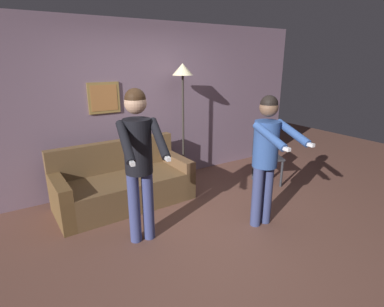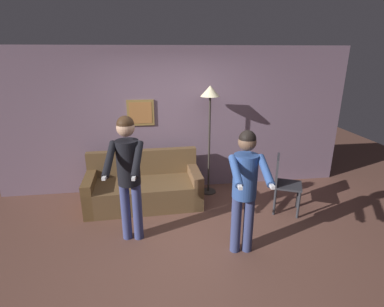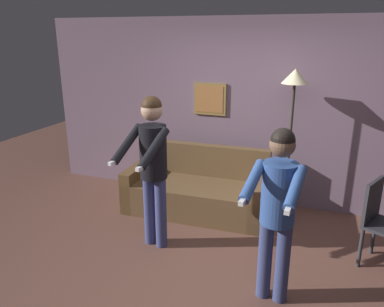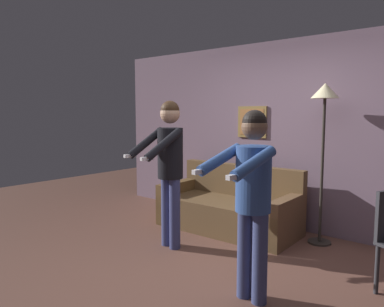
{
  "view_description": "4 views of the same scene",
  "coord_description": "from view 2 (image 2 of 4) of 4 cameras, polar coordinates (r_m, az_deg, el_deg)",
  "views": [
    {
      "loc": [
        -1.92,
        -2.61,
        2.03
      ],
      "look_at": [
        -0.15,
        0.18,
        0.98
      ],
      "focal_mm": 28.0,
      "sensor_mm": 36.0,
      "label": 1
    },
    {
      "loc": [
        -0.45,
        -3.42,
        2.5
      ],
      "look_at": [
        0.04,
        0.11,
        1.28
      ],
      "focal_mm": 28.0,
      "sensor_mm": 36.0,
      "label": 2
    },
    {
      "loc": [
        0.97,
        -3.22,
        2.36
      ],
      "look_at": [
        -0.24,
        0.06,
        1.24
      ],
      "focal_mm": 35.0,
      "sensor_mm": 36.0,
      "label": 3
    },
    {
      "loc": [
        2.25,
        -2.89,
        1.62
      ],
      "look_at": [
        -0.12,
        -0.08,
        1.21
      ],
      "focal_mm": 35.0,
      "sensor_mm": 36.0,
      "label": 4
    }
  ],
  "objects": [
    {
      "name": "back_wall_assembly",
      "position": [
        5.49,
        -3.13,
        6.24
      ],
      "size": [
        6.4,
        0.09,
        2.6
      ],
      "color": "slate",
      "rests_on": "ground_plane"
    },
    {
      "name": "torchiere_lamp",
      "position": [
        5.16,
        3.44,
        9.21
      ],
      "size": [
        0.33,
        0.33,
        1.96
      ],
      "color": "#332D28",
      "rests_on": "ground_plane"
    },
    {
      "name": "dining_chair_distant",
      "position": [
        5.04,
        16.92,
        -5.0
      ],
      "size": [
        0.56,
        0.56,
        0.93
      ],
      "color": "#2D2D33",
      "rests_on": "ground_plane"
    },
    {
      "name": "couch",
      "position": [
        5.22,
        -9.1,
        -6.59
      ],
      "size": [
        1.93,
        0.91,
        0.87
      ],
      "color": "brown",
      "rests_on": "ground_plane"
    },
    {
      "name": "ground_plane",
      "position": [
        4.26,
        -0.39,
        -17.04
      ],
      "size": [
        12.0,
        12.0,
        0.0
      ],
      "primitive_type": "plane",
      "color": "brown"
    },
    {
      "name": "person_standing_right",
      "position": [
        3.71,
        10.08,
        -5.51
      ],
      "size": [
        0.47,
        0.71,
        1.64
      ],
      "color": "navy",
      "rests_on": "ground_plane"
    },
    {
      "name": "person_standing_left",
      "position": [
        3.97,
        -12.07,
        -2.74
      ],
      "size": [
        0.5,
        0.69,
        1.75
      ],
      "color": "#3A4277",
      "rests_on": "ground_plane"
    }
  ]
}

